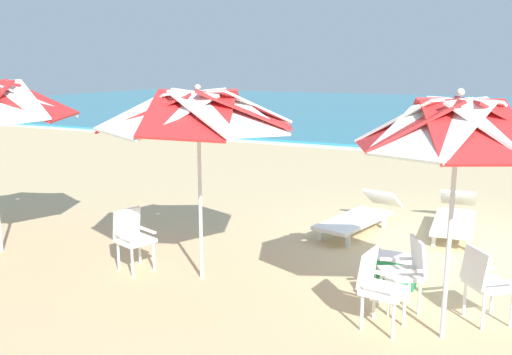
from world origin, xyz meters
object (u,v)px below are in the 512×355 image
Objects in this scene: beach_umbrella_0 at (458,127)px; sun_lounger_1 at (455,218)px; cooler_box at (397,270)px; plastic_chair_0 at (484,280)px; plastic_chair_1 at (378,284)px; beach_umbrella_1 at (198,111)px; plastic_chair_2 at (407,269)px; plastic_chair_3 at (132,235)px; sun_lounger_2 at (360,216)px.

beach_umbrella_0 reaches higher than sun_lounger_1.
plastic_chair_0 is at bearing -30.61° from cooler_box.
plastic_chair_1 is 1.73× the size of cooler_box.
beach_umbrella_1 reaches higher than sun_lounger_1.
plastic_chair_2 is 1.00× the size of plastic_chair_3.
cooler_box is (-0.73, 1.21, -2.04)m from beach_umbrella_0.
beach_umbrella_0 is at bearing 5.45° from plastic_chair_1.
sun_lounger_2 is at bearing 115.58° from plastic_chair_2.
sun_lounger_1 is (0.18, 3.36, -0.22)m from plastic_chair_2.
plastic_chair_0 and plastic_chair_2 have the same top height.
sun_lounger_2 is at bearing 65.47° from beach_umbrella_1.
plastic_chair_0 reaches higher than sun_lounger_1.
plastic_chair_1 is at bearing -107.57° from plastic_chair_2.
plastic_chair_1 is 0.39× the size of sun_lounger_2.
beach_umbrella_1 is at bearing 172.14° from plastic_chair_1.
beach_umbrella_0 is 1.00× the size of beach_umbrella_1.
plastic_chair_3 reaches higher than cooler_box.
beach_umbrella_0 is at bearing -1.58° from plastic_chair_3.
plastic_chair_1 is at bearing -71.40° from sun_lounger_2.
beach_umbrella_0 is 4.56m from plastic_chair_3.
beach_umbrella_1 is at bearing -114.53° from sun_lounger_2.
plastic_chair_0 is 1.21m from plastic_chair_1.
plastic_chair_0 is at bearing 31.61° from plastic_chair_1.
sun_lounger_2 is at bearing -157.58° from sun_lounger_1.
sun_lounger_2 is (-1.81, 3.27, -1.96)m from beach_umbrella_0.
sun_lounger_1 is (0.37, 3.95, -0.22)m from plastic_chair_1.
plastic_chair_3 is 3.97m from sun_lounger_2.
plastic_chair_2 reaches higher than cooler_box.
beach_umbrella_0 is 3.03× the size of plastic_chair_3.
sun_lounger_2 is 2.33m from cooler_box.
sun_lounger_2 is (2.40, 3.15, -0.22)m from plastic_chair_3.
plastic_chair_1 is 0.63m from plastic_chair_2.
plastic_chair_0 and plastic_chair_1 have the same top height.
plastic_chair_2 is at bearing 72.43° from plastic_chair_1.
plastic_chair_3 is at bearing -171.08° from beach_umbrella_1.
beach_umbrella_1 is (-2.68, -0.25, 1.77)m from plastic_chair_2.
plastic_chair_0 is 3.95m from beach_umbrella_1.
plastic_chair_2 reaches higher than sun_lounger_2.
plastic_chair_0 is at bearing 2.64° from plastic_chair_2.
beach_umbrella_1 is 5.24× the size of cooler_box.
plastic_chair_0 is 0.40× the size of sun_lounger_1.
plastic_chair_0 is 3.46m from sun_lounger_2.
beach_umbrella_1 reaches higher than plastic_chair_0.
cooler_box is at bearing -62.43° from sun_lounger_2.
plastic_chair_1 reaches higher than sun_lounger_2.
beach_umbrella_1 is (-2.49, 0.34, 1.77)m from plastic_chair_1.
beach_umbrella_0 reaches higher than plastic_chair_1.
plastic_chair_0 is 1.00× the size of plastic_chair_3.
plastic_chair_3 is 0.40× the size of sun_lounger_1.
plastic_chair_1 is 0.40× the size of sun_lounger_1.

